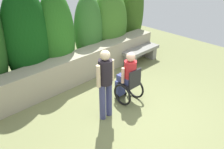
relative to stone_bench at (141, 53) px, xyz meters
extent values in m
plane|color=olive|center=(-2.36, -1.70, -0.32)|extent=(11.33, 11.33, 0.00)
cube|color=#9E967E|center=(-2.36, 0.49, 0.09)|extent=(6.24, 0.55, 0.82)
ellipsoid|color=#0E4010|center=(-3.36, 1.09, 1.04)|extent=(1.27, 0.89, 2.73)
ellipsoid|color=#25611B|center=(-2.52, 0.98, 0.95)|extent=(1.09, 0.76, 2.54)
ellipsoid|color=#326928|center=(-1.32, 1.06, 0.82)|extent=(1.00, 0.70, 2.28)
ellipsoid|color=#3E7325|center=(-0.38, 1.08, 0.83)|extent=(1.37, 0.96, 2.31)
ellipsoid|color=#34581B|center=(0.87, 1.21, 1.09)|extent=(1.02, 0.71, 2.83)
cube|color=gray|center=(-0.52, 0.00, -0.13)|extent=(0.20, 0.40, 0.38)
cube|color=gray|center=(0.52, 0.00, -0.13)|extent=(0.20, 0.40, 0.38)
cube|color=gray|center=(0.00, 0.00, 0.11)|extent=(1.40, 0.48, 0.11)
cube|color=black|center=(-2.04, -1.30, 0.18)|extent=(0.40, 0.40, 0.06)
cube|color=black|center=(-2.04, -1.48, 0.41)|extent=(0.40, 0.04, 0.40)
cube|color=black|center=(-2.04, -0.98, -0.22)|extent=(0.28, 0.12, 0.03)
torus|color=black|center=(-2.28, -1.30, -0.04)|extent=(0.05, 0.56, 0.56)
torus|color=black|center=(-1.80, -1.30, -0.04)|extent=(0.05, 0.56, 0.56)
cylinder|color=black|center=(-2.18, -1.05, -0.27)|extent=(0.03, 0.10, 0.10)
cylinder|color=black|center=(-1.90, -1.05, -0.27)|extent=(0.03, 0.10, 0.10)
cube|color=#3A427C|center=(-2.04, -1.20, 0.29)|extent=(0.30, 0.40, 0.16)
cube|color=#3A427C|center=(-2.04, -1.00, -0.06)|extent=(0.26, 0.14, 0.43)
cylinder|color=red|center=(-2.04, -1.32, 0.54)|extent=(0.30, 0.30, 0.50)
cylinder|color=#E9B294|center=(-2.23, -1.26, 0.46)|extent=(0.08, 0.08, 0.40)
cylinder|color=#E9B294|center=(-1.85, -1.26, 0.46)|extent=(0.08, 0.08, 0.40)
sphere|color=#E9B294|center=(-2.04, -1.32, 0.90)|extent=(0.22, 0.22, 0.22)
cylinder|color=#3D3F6E|center=(-3.00, -1.37, 0.12)|extent=(0.14, 0.14, 0.88)
cylinder|color=#3D3F6E|center=(-2.80, -1.37, 0.12)|extent=(0.14, 0.14, 0.88)
cylinder|color=black|center=(-2.90, -1.37, 0.83)|extent=(0.30, 0.30, 0.55)
cylinder|color=beige|center=(-3.10, -1.37, 0.81)|extent=(0.09, 0.09, 0.50)
cylinder|color=beige|center=(-2.70, -1.37, 0.81)|extent=(0.09, 0.09, 0.50)
sphere|color=beige|center=(-2.90, -1.37, 1.22)|extent=(0.22, 0.22, 0.22)
camera|label=1|loc=(-6.15, -4.86, 3.28)|focal=40.61mm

